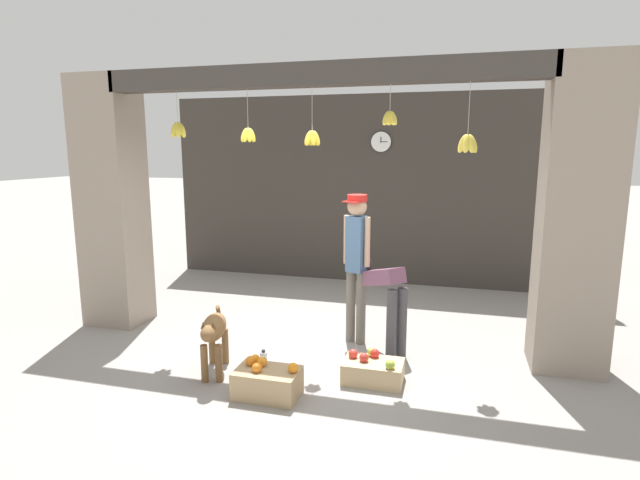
{
  "coord_description": "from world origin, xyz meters",
  "views": [
    {
      "loc": [
        1.52,
        -5.1,
        2.24
      ],
      "look_at": [
        0.0,
        0.47,
        1.19
      ],
      "focal_mm": 28.0,
      "sensor_mm": 36.0,
      "label": 1
    }
  ],
  "objects_px": {
    "fruit_crate_apples": "(373,370)",
    "water_bottle": "(264,361)",
    "wall_clock": "(381,142)",
    "worker_stooping": "(385,294)",
    "shopkeeper": "(356,256)",
    "fruit_crate_oranges": "(267,382)",
    "dog": "(214,332)"
  },
  "relations": [
    {
      "from": "wall_clock",
      "to": "fruit_crate_apples",
      "type": "bearing_deg",
      "value": -82.11
    },
    {
      "from": "fruit_crate_oranges",
      "to": "fruit_crate_apples",
      "type": "xyz_separation_m",
      "value": [
        0.89,
        0.54,
        -0.02
      ]
    },
    {
      "from": "dog",
      "to": "worker_stooping",
      "type": "relative_size",
      "value": 0.81
    },
    {
      "from": "fruit_crate_oranges",
      "to": "wall_clock",
      "type": "relative_size",
      "value": 1.71
    },
    {
      "from": "wall_clock",
      "to": "fruit_crate_oranges",
      "type": "bearing_deg",
      "value": -95.17
    },
    {
      "from": "shopkeeper",
      "to": "wall_clock",
      "type": "distance_m",
      "value": 3.04
    },
    {
      "from": "dog",
      "to": "fruit_crate_apples",
      "type": "relative_size",
      "value": 1.43
    },
    {
      "from": "dog",
      "to": "water_bottle",
      "type": "distance_m",
      "value": 0.59
    },
    {
      "from": "shopkeeper",
      "to": "worker_stooping",
      "type": "distance_m",
      "value": 0.56
    },
    {
      "from": "fruit_crate_oranges",
      "to": "water_bottle",
      "type": "xyz_separation_m",
      "value": [
        -0.23,
        0.48,
        -0.03
      ]
    },
    {
      "from": "shopkeeper",
      "to": "worker_stooping",
      "type": "bearing_deg",
      "value": 172.27
    },
    {
      "from": "worker_stooping",
      "to": "shopkeeper",
      "type": "bearing_deg",
      "value": 106.83
    },
    {
      "from": "worker_stooping",
      "to": "fruit_crate_apples",
      "type": "height_order",
      "value": "worker_stooping"
    },
    {
      "from": "fruit_crate_apples",
      "to": "water_bottle",
      "type": "relative_size",
      "value": 2.57
    },
    {
      "from": "wall_clock",
      "to": "worker_stooping",
      "type": "bearing_deg",
      "value": -80.03
    },
    {
      "from": "wall_clock",
      "to": "shopkeeper",
      "type": "bearing_deg",
      "value": -86.9
    },
    {
      "from": "fruit_crate_apples",
      "to": "wall_clock",
      "type": "relative_size",
      "value": 1.69
    },
    {
      "from": "fruit_crate_oranges",
      "to": "wall_clock",
      "type": "bearing_deg",
      "value": 84.83
    },
    {
      "from": "dog",
      "to": "shopkeeper",
      "type": "height_order",
      "value": "shopkeeper"
    },
    {
      "from": "shopkeeper",
      "to": "wall_clock",
      "type": "xyz_separation_m",
      "value": [
        -0.15,
        2.73,
        1.32
      ]
    },
    {
      "from": "fruit_crate_apples",
      "to": "fruit_crate_oranges",
      "type": "bearing_deg",
      "value": -148.82
    },
    {
      "from": "fruit_crate_oranges",
      "to": "water_bottle",
      "type": "bearing_deg",
      "value": 115.15
    },
    {
      "from": "worker_stooping",
      "to": "fruit_crate_oranges",
      "type": "xyz_separation_m",
      "value": [
        -0.9,
        -1.29,
        -0.54
      ]
    },
    {
      "from": "worker_stooping",
      "to": "wall_clock",
      "type": "relative_size",
      "value": 2.98
    },
    {
      "from": "dog",
      "to": "wall_clock",
      "type": "bearing_deg",
      "value": 147.15
    },
    {
      "from": "dog",
      "to": "fruit_crate_apples",
      "type": "xyz_separation_m",
      "value": [
        1.57,
        0.25,
        -0.33
      ]
    },
    {
      "from": "dog",
      "to": "wall_clock",
      "type": "xyz_separation_m",
      "value": [
        1.06,
        3.93,
        1.92
      ]
    },
    {
      "from": "dog",
      "to": "water_bottle",
      "type": "bearing_deg",
      "value": 94.75
    },
    {
      "from": "worker_stooping",
      "to": "fruit_crate_apples",
      "type": "distance_m",
      "value": 0.94
    },
    {
      "from": "fruit_crate_oranges",
      "to": "wall_clock",
      "type": "distance_m",
      "value": 4.79
    },
    {
      "from": "shopkeeper",
      "to": "water_bottle",
      "type": "xyz_separation_m",
      "value": [
        -0.76,
        -1.01,
        -0.94
      ]
    },
    {
      "from": "shopkeeper",
      "to": "fruit_crate_oranges",
      "type": "distance_m",
      "value": 1.83
    }
  ]
}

